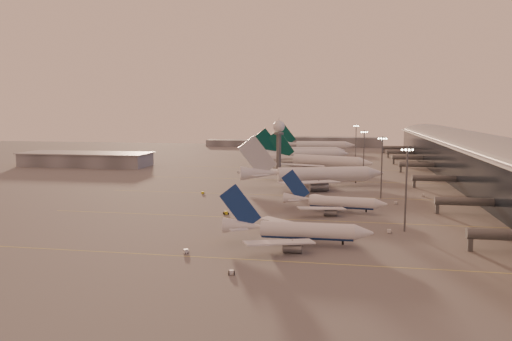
# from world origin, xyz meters

# --- Properties ---
(ground) EXTENTS (700.00, 700.00, 0.00)m
(ground) POSITION_xyz_m (0.00, 0.00, 0.00)
(ground) COLOR #545252
(ground) RESTS_ON ground
(taxiway_markings) EXTENTS (180.00, 185.25, 0.02)m
(taxiway_markings) POSITION_xyz_m (30.00, 56.00, 0.01)
(taxiway_markings) COLOR #E1D64F
(taxiway_markings) RESTS_ON ground
(terminal) EXTENTS (57.00, 362.00, 23.04)m
(terminal) POSITION_xyz_m (107.88, 110.09, 10.52)
(terminal) COLOR black
(terminal) RESTS_ON ground
(hangar) EXTENTS (82.00, 27.00, 8.50)m
(hangar) POSITION_xyz_m (-120.00, 140.00, 4.32)
(hangar) COLOR slate
(hangar) RESTS_ON ground
(radar_tower) EXTENTS (6.40, 6.40, 31.10)m
(radar_tower) POSITION_xyz_m (5.00, 120.00, 20.95)
(radar_tower) COLOR #505357
(radar_tower) RESTS_ON ground
(mast_a) EXTENTS (3.60, 0.56, 25.00)m
(mast_a) POSITION_xyz_m (58.00, 0.00, 13.74)
(mast_a) COLOR #505357
(mast_a) RESTS_ON ground
(mast_b) EXTENTS (3.60, 0.56, 25.00)m
(mast_b) POSITION_xyz_m (55.00, 55.00, 13.74)
(mast_b) COLOR #505357
(mast_b) RESTS_ON ground
(mast_c) EXTENTS (3.60, 0.56, 25.00)m
(mast_c) POSITION_xyz_m (50.00, 110.00, 13.74)
(mast_c) COLOR #505357
(mast_c) RESTS_ON ground
(mast_d) EXTENTS (3.60, 0.56, 25.00)m
(mast_d) POSITION_xyz_m (48.00, 200.00, 13.74)
(mast_d) COLOR #505357
(mast_d) RESTS_ON ground
(distant_horizon) EXTENTS (165.00, 37.50, 9.00)m
(distant_horizon) POSITION_xyz_m (2.62, 325.14, 3.89)
(distant_horizon) COLOR slate
(distant_horizon) RESTS_ON ground
(narrowbody_near) EXTENTS (40.83, 32.64, 15.97)m
(narrowbody_near) POSITION_xyz_m (27.96, -19.85, 3.23)
(narrowbody_near) COLOR silver
(narrowbody_near) RESTS_ON ground
(narrowbody_mid) EXTENTS (37.04, 29.43, 14.49)m
(narrowbody_mid) POSITION_xyz_m (36.94, 24.69, 2.93)
(narrowbody_mid) COLOR silver
(narrowbody_mid) RESTS_ON ground
(widebody_white) EXTENTS (66.58, 52.58, 24.11)m
(widebody_white) POSITION_xyz_m (26.37, 80.48, 4.18)
(widebody_white) COLOR silver
(widebody_white) RESTS_ON ground
(greentail_a) EXTENTS (62.53, 49.65, 23.65)m
(greentail_a) POSITION_xyz_m (25.89, 142.07, 4.18)
(greentail_a) COLOR silver
(greentail_a) RESTS_ON ground
(greentail_b) EXTENTS (62.59, 49.99, 23.09)m
(greentail_b) POSITION_xyz_m (13.06, 186.01, 4.08)
(greentail_b) COLOR silver
(greentail_b) RESTS_ON ground
(greentail_c) EXTENTS (55.64, 44.56, 20.36)m
(greentail_c) POSITION_xyz_m (14.10, 219.92, 3.60)
(greentail_c) COLOR silver
(greentail_c) RESTS_ON ground
(greentail_d) EXTENTS (66.13, 53.23, 24.01)m
(greentail_d) POSITION_xyz_m (16.76, 266.45, 4.24)
(greentail_d) COLOR silver
(greentail_d) RESTS_ON ground
(gsv_truck_a) EXTENTS (5.65, 4.80, 2.23)m
(gsv_truck_a) POSITION_xyz_m (1.96, -32.54, 1.14)
(gsv_truck_a) COLOR silver
(gsv_truck_a) RESTS_ON ground
(gsv_tug_near) EXTENTS (2.44, 3.46, 0.90)m
(gsv_tug_near) POSITION_xyz_m (16.34, -46.37, 0.47)
(gsv_tug_near) COLOR silver
(gsv_tug_near) RESTS_ON ground
(gsv_catering_a) EXTENTS (5.32, 2.70, 4.28)m
(gsv_catering_a) POSITION_xyz_m (53.57, -2.89, 2.14)
(gsv_catering_a) COLOR silver
(gsv_catering_a) RESTS_ON ground
(gsv_tug_mid) EXTENTS (3.87, 4.44, 1.09)m
(gsv_tug_mid) POSITION_xyz_m (0.73, 13.68, 0.56)
(gsv_tug_mid) COLOR gold
(gsv_tug_mid) RESTS_ON ground
(gsv_truck_b) EXTENTS (5.60, 2.89, 2.16)m
(gsv_truck_b) POSITION_xyz_m (60.12, 42.92, 1.10)
(gsv_truck_b) COLOR silver
(gsv_truck_b) RESTS_ON ground
(gsv_truck_c) EXTENTS (4.80, 5.19, 2.11)m
(gsv_truck_c) POSITION_xyz_m (-18.26, 52.62, 1.07)
(gsv_truck_c) COLOR gold
(gsv_truck_c) RESTS_ON ground
(gsv_catering_b) EXTENTS (5.25, 3.00, 4.07)m
(gsv_catering_b) POSITION_xyz_m (72.52, 62.17, 2.03)
(gsv_catering_b) COLOR silver
(gsv_catering_b) RESTS_ON ground
(gsv_tug_far) EXTENTS (3.66, 4.29, 1.05)m
(gsv_tug_far) POSITION_xyz_m (9.59, 94.36, 0.54)
(gsv_tug_far) COLOR silver
(gsv_tug_far) RESTS_ON ground
(gsv_truck_d) EXTENTS (3.57, 5.17, 1.97)m
(gsv_truck_d) POSITION_xyz_m (-18.60, 124.28, 1.01)
(gsv_truck_d) COLOR silver
(gsv_truck_d) RESTS_ON ground
(gsv_tug_hangar) EXTENTS (3.51, 2.17, 0.99)m
(gsv_tug_hangar) POSITION_xyz_m (38.59, 159.22, 0.51)
(gsv_tug_hangar) COLOR gold
(gsv_tug_hangar) RESTS_ON ground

